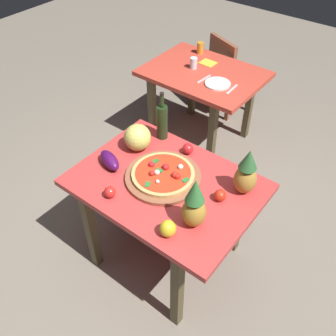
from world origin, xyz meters
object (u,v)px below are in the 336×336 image
Objects in this scene: pizza at (163,174)px; knife_utensil at (232,89)px; tomato_by_bottle at (110,192)px; dinner_plate at (218,84)px; dining_chair at (229,71)px; fork_utensil at (204,79)px; pineapple_left at (246,174)px; drinking_glass_juice at (200,48)px; wine_bottle at (162,121)px; pizza_board at (163,177)px; pineapple_right at (194,205)px; display_table at (166,194)px; bell_pepper at (168,229)px; melon at (138,137)px; tomato_at_corner at (220,195)px; drinking_glass_water at (194,63)px; napkin_folded at (208,63)px; tomato_beside_pepper at (188,149)px; eggplant at (110,160)px; background_table at (203,83)px.

pizza is 1.20m from knife_utensil.
tomato_by_bottle reaches higher than dinner_plate.
dining_chair reaches higher than fork_utensil.
drinking_glass_juice is (-1.24, 1.37, -0.09)m from pineapple_left.
wine_bottle reaches higher than drinking_glass_juice.
wine_bottle is (-0.26, 0.33, 0.12)m from pizza_board.
pizza is 0.41m from pineapple_right.
bell_pepper reaches higher than display_table.
wine_bottle is at bearing -96.57° from knife_utensil.
display_table is at bearing -48.79° from wine_bottle.
melon is 2.55× the size of tomato_at_corner.
drinking_glass_water is 0.71× the size of napkin_folded.
tomato_beside_pepper is (0.30, 0.16, -0.05)m from melon.
dining_chair is at bearing 98.06° from eggplant.
dining_chair is 4.72× the size of fork_utensil.
melon is 2.47× the size of tomato_beside_pepper.
fork_utensil is at bearing 121.49° from pineapple_right.
pineapple_left is 4.53× the size of tomato_by_bottle.
dinner_plate is (-0.34, 1.18, -0.03)m from pizza.
tomato_by_bottle is 1.49m from knife_utensil.
napkin_folded is at bearing 114.36° from dining_chair.
background_table is 1.22× the size of dining_chair.
knife_utensil is (-0.49, 1.50, -0.04)m from bell_pepper.
tomato_beside_pepper is at bearing 170.04° from pineapple_left.
drinking_glass_juice is 0.31m from drinking_glass_water.
pineapple_right is at bearing -59.30° from napkin_folded.
fork_utensil is (-0.13, 1.30, -0.04)m from eggplant.
wine_bottle is 0.72m from pineapple_left.
pizza is at bearing -63.00° from fork_utensil.
fork_utensil is at bearing 102.28° from tomato_by_bottle.
napkin_folded is at bearing 116.93° from bell_pepper.
background_table is 1.66m from tomato_by_bottle.
eggplant is 1.30m from dinner_plate.
fork_utensil is (0.31, -0.40, -0.05)m from drinking_glass_juice.
eggplant is at bearing 120.18° from dining_chair.
napkin_folded is at bearing 71.31° from drinking_glass_water.
pizza_board is (0.63, -1.91, 0.30)m from dining_chair.
fork_utensil is at bearing -30.71° from drinking_glass_water.
knife_utensil is at bearing 101.16° from display_table.
pizza reaches higher than tomato_beside_pepper.
pineapple_right is 4.54× the size of tomato_beside_pepper.
wine_bottle reaches higher than pineapple_left.
pizza is 1.79× the size of dinner_plate.
pineapple_left is at bearing -41.39° from fork_utensil.
pineapple_left reaches higher than melon.
tomato_beside_pepper is 0.62m from tomato_by_bottle.
pineapple_right is 1.80m from drinking_glass_water.
dining_chair is 0.80m from fork_utensil.
knife_utensil is at bearing 101.43° from tomato_beside_pepper.
melon is at bearing 157.61° from display_table.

